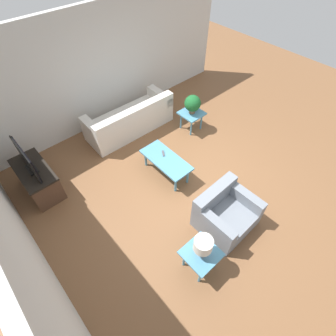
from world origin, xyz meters
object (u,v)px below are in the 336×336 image
(armchair, at_px, (225,213))
(side_table_plant, at_px, (192,115))
(sofa, at_px, (130,120))
(coffee_table, at_px, (166,161))
(side_table_lamp, at_px, (201,255))
(television, at_px, (26,160))
(table_lamp, at_px, (203,245))
(tv_stand_chest, at_px, (38,179))
(potted_plant, at_px, (193,104))

(armchair, xyz_separation_m, side_table_plant, (2.30, -1.47, 0.11))
(sofa, distance_m, coffee_table, 1.68)
(side_table_plant, bearing_deg, armchair, 147.47)
(side_table_plant, height_order, side_table_lamp, same)
(television, distance_m, table_lamp, 3.47)
(television, bearing_deg, coffee_table, -122.36)
(armchair, height_order, side_table_plant, armchair)
(tv_stand_chest, xyz_separation_m, table_lamp, (-3.24, -1.24, 0.43))
(tv_stand_chest, relative_size, television, 1.22)
(side_table_lamp, bearing_deg, coffee_table, -26.46)
(tv_stand_chest, bearing_deg, television, 90.00)
(side_table_lamp, relative_size, television, 0.58)
(armchair, height_order, side_table_lamp, armchair)
(armchair, xyz_separation_m, potted_plant, (2.30, -1.47, 0.44))
(sofa, bearing_deg, table_lamp, 71.99)
(sofa, relative_size, side_table_plant, 4.11)
(sofa, xyz_separation_m, table_lamp, (-3.52, 1.23, 0.45))
(television, height_order, table_lamp, television)
(tv_stand_chest, bearing_deg, armchair, -143.92)
(tv_stand_chest, relative_size, table_lamp, 2.74)
(side_table_plant, bearing_deg, table_lamp, 137.13)
(armchair, bearing_deg, television, 125.14)
(coffee_table, relative_size, side_table_lamp, 2.15)
(sofa, relative_size, table_lamp, 5.35)
(tv_stand_chest, xyz_separation_m, potted_plant, (-0.67, -3.63, 0.42))
(armchair, bearing_deg, coffee_table, 88.81)
(side_table_lamp, bearing_deg, tv_stand_chest, 20.92)
(sofa, distance_m, television, 2.55)
(television, relative_size, potted_plant, 1.98)
(armchair, height_order, television, television)
(side_table_plant, xyz_separation_m, potted_plant, (0.00, -0.00, 0.33))
(sofa, height_order, side_table_lamp, sofa)
(coffee_table, distance_m, side_table_plant, 1.63)
(sofa, bearing_deg, armchair, 85.87)
(coffee_table, xyz_separation_m, tv_stand_chest, (1.38, 2.17, -0.07))
(table_lamp, bearing_deg, potted_plant, -42.87)
(side_table_plant, xyz_separation_m, television, (0.67, 3.63, 0.47))
(side_table_plant, distance_m, tv_stand_chest, 3.69)
(potted_plant, height_order, table_lamp, potted_plant)
(table_lamp, bearing_deg, side_table_lamp, -45.00)
(side_table_lamp, distance_m, tv_stand_chest, 3.47)
(potted_plant, bearing_deg, sofa, 51.01)
(coffee_table, bearing_deg, armchair, 179.81)
(side_table_lamp, height_order, potted_plant, potted_plant)
(coffee_table, bearing_deg, table_lamp, 153.54)
(coffee_table, xyz_separation_m, side_table_lamp, (-1.86, 0.93, 0.02))
(television, xyz_separation_m, table_lamp, (-3.24, -1.24, -0.12))
(tv_stand_chest, bearing_deg, sofa, -83.59)
(sofa, relative_size, potted_plant, 4.71)
(tv_stand_chest, relative_size, potted_plant, 2.41)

